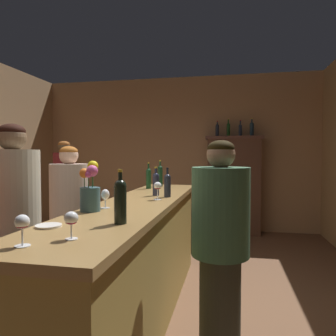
{
  "coord_description": "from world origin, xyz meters",
  "views": [
    {
      "loc": [
        1.06,
        -2.59,
        1.45
      ],
      "look_at": [
        0.46,
        0.41,
        1.33
      ],
      "focal_mm": 33.5,
      "sensor_mm": 36.0,
      "label": 1
    }
  ],
  "objects_px": {
    "patron_by_cabinet": "(65,192)",
    "wine_bottle_merlot": "(149,177)",
    "bar_counter": "(138,261)",
    "wine_bottle_rose": "(156,183)",
    "display_cabinet": "(234,183)",
    "wine_glass_front": "(105,195)",
    "bartender": "(220,245)",
    "wine_glass_rear": "(22,224)",
    "wine_glass_spare": "(71,220)",
    "wine_bottle_pinot": "(120,199)",
    "display_bottle_midleft": "(228,129)",
    "flower_arrangement": "(90,191)",
    "wine_bottle_chardonnay": "(160,175)",
    "display_bottle_midright": "(252,128)",
    "cheese_plate": "(48,226)",
    "patron_redhead": "(14,225)",
    "display_bottle_center": "(240,129)",
    "wine_glass_mid": "(158,187)",
    "patron_near_entrance": "(70,214)",
    "wine_bottle_riesling": "(167,184)",
    "display_bottle_left": "(217,130)"
  },
  "relations": [
    {
      "from": "bar_counter",
      "to": "wine_bottle_pinot",
      "type": "height_order",
      "value": "wine_bottle_pinot"
    },
    {
      "from": "wine_bottle_rose",
      "to": "patron_near_entrance",
      "type": "xyz_separation_m",
      "value": [
        -0.93,
        0.01,
        -0.34
      ]
    },
    {
      "from": "display_cabinet",
      "to": "wine_glass_front",
      "type": "relative_size",
      "value": 12.59
    },
    {
      "from": "wine_bottle_riesling",
      "to": "wine_glass_rear",
      "type": "distance_m",
      "value": 1.73
    },
    {
      "from": "display_cabinet",
      "to": "cheese_plate",
      "type": "distance_m",
      "value": 4.48
    },
    {
      "from": "display_cabinet",
      "to": "flower_arrangement",
      "type": "height_order",
      "value": "display_cabinet"
    },
    {
      "from": "wine_glass_mid",
      "to": "wine_bottle_pinot",
      "type": "bearing_deg",
      "value": -89.4
    },
    {
      "from": "wine_glass_front",
      "to": "display_bottle_midright",
      "type": "distance_m",
      "value": 4.01
    },
    {
      "from": "bartender",
      "to": "wine_glass_front",
      "type": "bearing_deg",
      "value": -2.82
    },
    {
      "from": "wine_glass_spare",
      "to": "patron_by_cabinet",
      "type": "relative_size",
      "value": 0.08
    },
    {
      "from": "wine_glass_mid",
      "to": "display_bottle_left",
      "type": "height_order",
      "value": "display_bottle_left"
    },
    {
      "from": "wine_bottle_rose",
      "to": "display_bottle_center",
      "type": "height_order",
      "value": "display_bottle_center"
    },
    {
      "from": "display_cabinet",
      "to": "wine_bottle_rose",
      "type": "distance_m",
      "value": 3.03
    },
    {
      "from": "wine_bottle_pinot",
      "to": "display_bottle_midright",
      "type": "relative_size",
      "value": 0.97
    },
    {
      "from": "bar_counter",
      "to": "display_bottle_center",
      "type": "relative_size",
      "value": 10.54
    },
    {
      "from": "wine_bottle_chardonnay",
      "to": "display_bottle_midright",
      "type": "height_order",
      "value": "display_bottle_midright"
    },
    {
      "from": "patron_redhead",
      "to": "wine_bottle_pinot",
      "type": "bearing_deg",
      "value": -36.59
    },
    {
      "from": "display_cabinet",
      "to": "wine_glass_rear",
      "type": "distance_m",
      "value": 4.81
    },
    {
      "from": "flower_arrangement",
      "to": "patron_redhead",
      "type": "height_order",
      "value": "patron_redhead"
    },
    {
      "from": "wine_bottle_chardonnay",
      "to": "wine_glass_spare",
      "type": "bearing_deg",
      "value": -86.66
    },
    {
      "from": "bartender",
      "to": "wine_bottle_pinot",
      "type": "bearing_deg",
      "value": 37.98
    },
    {
      "from": "display_cabinet",
      "to": "patron_redhead",
      "type": "height_order",
      "value": "display_cabinet"
    },
    {
      "from": "wine_bottle_riesling",
      "to": "bartender",
      "type": "distance_m",
      "value": 0.99
    },
    {
      "from": "display_cabinet",
      "to": "wine_glass_mid",
      "type": "height_order",
      "value": "display_cabinet"
    },
    {
      "from": "bar_counter",
      "to": "wine_bottle_rose",
      "type": "relative_size",
      "value": 11.05
    },
    {
      "from": "wine_glass_front",
      "to": "wine_glass_spare",
      "type": "distance_m",
      "value": 0.87
    },
    {
      "from": "display_bottle_midleft",
      "to": "flower_arrangement",
      "type": "bearing_deg",
      "value": -103.61
    },
    {
      "from": "wine_bottle_pinot",
      "to": "wine_bottle_merlot",
      "type": "xyz_separation_m",
      "value": [
        -0.33,
        1.88,
        -0.01
      ]
    },
    {
      "from": "bar_counter",
      "to": "display_bottle_midright",
      "type": "distance_m",
      "value": 3.8
    },
    {
      "from": "display_bottle_center",
      "to": "bartender",
      "type": "distance_m",
      "value": 3.94
    },
    {
      "from": "wine_glass_spare",
      "to": "wine_bottle_pinot",
      "type": "bearing_deg",
      "value": 73.47
    },
    {
      "from": "display_bottle_center",
      "to": "display_cabinet",
      "type": "bearing_deg",
      "value": 180.0
    },
    {
      "from": "wine_bottle_chardonnay",
      "to": "wine_bottle_merlot",
      "type": "xyz_separation_m",
      "value": [
        -0.07,
        -0.3,
        -0.01
      ]
    },
    {
      "from": "display_cabinet",
      "to": "display_bottle_center",
      "type": "distance_m",
      "value": 1.0
    },
    {
      "from": "display_bottle_center",
      "to": "patron_near_entrance",
      "type": "bearing_deg",
      "value": -122.1
    },
    {
      "from": "display_cabinet",
      "to": "bartender",
      "type": "distance_m",
      "value": 3.78
    },
    {
      "from": "wine_glass_rear",
      "to": "wine_glass_spare",
      "type": "distance_m",
      "value": 0.21
    },
    {
      "from": "display_cabinet",
      "to": "wine_glass_front",
      "type": "height_order",
      "value": "display_cabinet"
    },
    {
      "from": "display_cabinet",
      "to": "display_bottle_midright",
      "type": "distance_m",
      "value": 1.05
    },
    {
      "from": "bar_counter",
      "to": "wine_glass_rear",
      "type": "bearing_deg",
      "value": -94.45
    },
    {
      "from": "wine_bottle_pinot",
      "to": "wine_glass_front",
      "type": "height_order",
      "value": "wine_bottle_pinot"
    },
    {
      "from": "wine_glass_mid",
      "to": "wine_glass_rear",
      "type": "distance_m",
      "value": 1.53
    },
    {
      "from": "wine_glass_spare",
      "to": "patron_near_entrance",
      "type": "distance_m",
      "value": 1.92
    },
    {
      "from": "patron_by_cabinet",
      "to": "wine_bottle_merlot",
      "type": "bearing_deg",
      "value": 40.33
    },
    {
      "from": "wine_bottle_chardonnay",
      "to": "wine_glass_rear",
      "type": "xyz_separation_m",
      "value": [
        -0.0,
        -2.7,
        -0.05
      ]
    },
    {
      "from": "wine_glass_spare",
      "to": "bar_counter",
      "type": "bearing_deg",
      "value": 92.08
    },
    {
      "from": "wine_bottle_rose",
      "to": "wine_glass_rear",
      "type": "distance_m",
      "value": 1.8
    },
    {
      "from": "display_cabinet",
      "to": "wine_glass_mid",
      "type": "relative_size",
      "value": 11.26
    },
    {
      "from": "wine_glass_rear",
      "to": "patron_near_entrance",
      "type": "bearing_deg",
      "value": 113.11
    },
    {
      "from": "display_bottle_midright",
      "to": "wine_bottle_merlot",
      "type": "bearing_deg",
      "value": -119.91
    }
  ]
}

